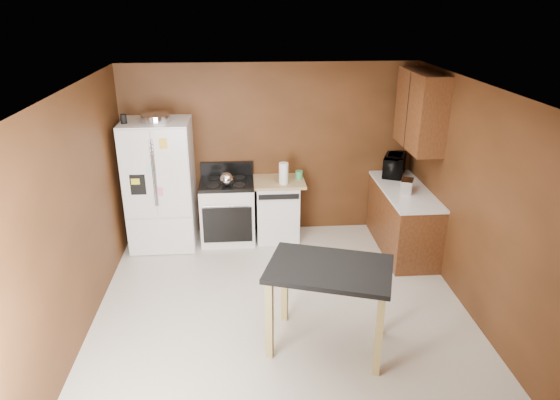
{
  "coord_description": "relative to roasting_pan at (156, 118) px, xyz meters",
  "views": [
    {
      "loc": [
        -0.39,
        -4.73,
        3.31
      ],
      "look_at": [
        0.04,
        0.85,
        1.03
      ],
      "focal_mm": 32.0,
      "sensor_mm": 36.0,
      "label": 1
    }
  ],
  "objects": [
    {
      "name": "wall_left",
      "position": [
        -0.58,
        -1.82,
        -0.6
      ],
      "size": [
        0.0,
        4.5,
        4.5
      ],
      "primitive_type": "plane",
      "rotation": [
        1.57,
        0.0,
        1.57
      ],
      "color": "#572F17",
      "rests_on": "ground"
    },
    {
      "name": "microwave",
      "position": [
        3.32,
        0.21,
        -0.81
      ],
      "size": [
        0.51,
        0.59,
        0.28
      ],
      "primitive_type": "imported",
      "rotation": [
        0.0,
        0.0,
        1.15
      ],
      "color": "black",
      "rests_on": "right_cabinets"
    },
    {
      "name": "gas_range",
      "position": [
        0.88,
        0.1,
        -1.39
      ],
      "size": [
        0.76,
        0.68,
        1.1
      ],
      "color": "white",
      "rests_on": "ground"
    },
    {
      "name": "wall_back",
      "position": [
        1.52,
        0.43,
        -0.6
      ],
      "size": [
        4.2,
        0.0,
        4.2
      ],
      "primitive_type": "plane",
      "rotation": [
        1.57,
        0.0,
        0.0
      ],
      "color": "#572F17",
      "rests_on": "ground"
    },
    {
      "name": "floor",
      "position": [
        1.52,
        -1.82,
        -1.85
      ],
      "size": [
        4.5,
        4.5,
        0.0
      ],
      "primitive_type": "plane",
      "color": "beige",
      "rests_on": "ground"
    },
    {
      "name": "toaster",
      "position": [
        3.29,
        -0.48,
        -0.86
      ],
      "size": [
        0.23,
        0.28,
        0.17
      ],
      "primitive_type": "cube",
      "rotation": [
        0.0,
        0.0,
        -0.42
      ],
      "color": "silver",
      "rests_on": "right_cabinets"
    },
    {
      "name": "island",
      "position": [
        1.93,
        -2.4,
        -1.08
      ],
      "size": [
        1.37,
        1.12,
        0.91
      ],
      "color": "black",
      "rests_on": "ground"
    },
    {
      "name": "right_cabinets",
      "position": [
        3.36,
        -0.34,
        -0.94
      ],
      "size": [
        0.63,
        1.58,
        2.45
      ],
      "color": "brown",
      "rests_on": "ground"
    },
    {
      "name": "ceiling",
      "position": [
        1.52,
        -1.82,
        0.65
      ],
      "size": [
        4.5,
        4.5,
        0.0
      ],
      "primitive_type": "plane",
      "rotation": [
        3.14,
        0.0,
        0.0
      ],
      "color": "white",
      "rests_on": "ground"
    },
    {
      "name": "refrigerator",
      "position": [
        -0.03,
        0.04,
        -0.95
      ],
      "size": [
        0.9,
        0.8,
        1.8
      ],
      "color": "white",
      "rests_on": "ground"
    },
    {
      "name": "kettle",
      "position": [
        0.89,
        -0.06,
        -0.85
      ],
      "size": [
        0.19,
        0.19,
        0.19
      ],
      "primitive_type": "sphere",
      "color": "silver",
      "rests_on": "gas_range"
    },
    {
      "name": "wall_right",
      "position": [
        3.62,
        -1.82,
        -0.6
      ],
      "size": [
        0.0,
        4.5,
        4.5
      ],
      "primitive_type": "plane",
      "rotation": [
        1.57,
        0.0,
        -1.57
      ],
      "color": "#572F17",
      "rests_on": "ground"
    },
    {
      "name": "dishwasher",
      "position": [
        1.6,
        0.13,
        -1.4
      ],
      "size": [
        0.78,
        0.63,
        0.89
      ],
      "color": "white",
      "rests_on": "ground"
    },
    {
      "name": "wall_front",
      "position": [
        1.52,
        -4.07,
        -0.6
      ],
      "size": [
        4.2,
        0.0,
        4.2
      ],
      "primitive_type": "plane",
      "rotation": [
        -1.57,
        0.0,
        0.0
      ],
      "color": "#572F17",
      "rests_on": "ground"
    },
    {
      "name": "pen_cup",
      "position": [
        -0.4,
        -0.07,
        0.01
      ],
      "size": [
        0.08,
        0.08,
        0.12
      ],
      "primitive_type": "cylinder",
      "color": "black",
      "rests_on": "refrigerator"
    },
    {
      "name": "roasting_pan",
      "position": [
        0.0,
        0.0,
        0.0
      ],
      "size": [
        0.39,
        0.39,
        0.1
      ],
      "primitive_type": "cylinder",
      "color": "silver",
      "rests_on": "refrigerator"
    },
    {
      "name": "green_canister",
      "position": [
        1.92,
        0.18,
        -0.9
      ],
      "size": [
        0.12,
        0.12,
        0.12
      ],
      "primitive_type": "cylinder",
      "rotation": [
        0.0,
        0.0,
        -0.18
      ],
      "color": "#3FA45C",
      "rests_on": "dishwasher"
    },
    {
      "name": "paper_towel",
      "position": [
        1.68,
        -0.01,
        -0.81
      ],
      "size": [
        0.15,
        0.15,
        0.3
      ],
      "primitive_type": "cylinder",
      "rotation": [
        0.0,
        0.0,
        0.18
      ],
      "color": "white",
      "rests_on": "dishwasher"
    }
  ]
}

